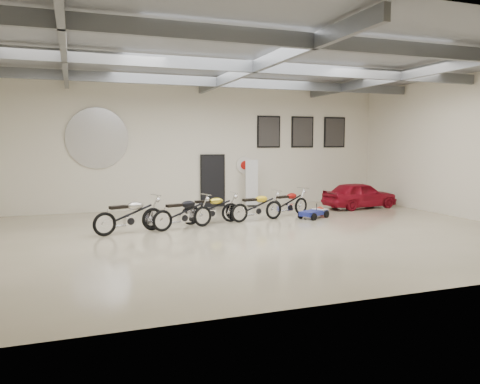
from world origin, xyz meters
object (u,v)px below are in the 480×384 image
object	(u,v)px
banner_stand	(252,183)
motorcycle_yellow	(257,206)
motorcycle_black	(183,212)
motorcycle_gold	(211,208)
motorcycle_red	(288,202)
go_kart	(316,211)
vintage_car	(360,195)
motorcycle_silver	(129,214)

from	to	relation	value
banner_stand	motorcycle_yellow	distance (m)	3.65
motorcycle_black	motorcycle_gold	distance (m)	1.28
motorcycle_red	go_kart	bearing A→B (deg)	-60.47
go_kart	banner_stand	bearing A→B (deg)	78.54
motorcycle_black	motorcycle_gold	world-z (taller)	motorcycle_black
motorcycle_yellow	vintage_car	world-z (taller)	vintage_car
motorcycle_red	go_kart	size ratio (longest dim) A/B	1.37
motorcycle_black	vintage_car	world-z (taller)	vintage_car
motorcycle_silver	motorcycle_red	size ratio (longest dim) A/B	1.10
vintage_car	banner_stand	bearing A→B (deg)	57.95
banner_stand	motorcycle_silver	world-z (taller)	banner_stand
motorcycle_silver	motorcycle_red	bearing A→B (deg)	-4.38
motorcycle_gold	go_kart	world-z (taller)	motorcycle_gold
motorcycle_silver	motorcycle_black	bearing A→B (deg)	-12.94
motorcycle_gold	vintage_car	distance (m)	6.85
motorcycle_gold	motorcycle_yellow	world-z (taller)	motorcycle_yellow
motorcycle_red	motorcycle_black	bearing A→B (deg)	175.40
motorcycle_black	motorcycle_yellow	world-z (taller)	motorcycle_black
banner_stand	vintage_car	distance (m)	4.41
motorcycle_silver	motorcycle_gold	size ratio (longest dim) A/B	1.08
motorcycle_black	go_kart	distance (m)	4.92
motorcycle_silver	vintage_car	world-z (taller)	motorcycle_silver
motorcycle_silver	motorcycle_black	xyz separation A→B (m)	(1.63, 0.12, -0.03)
motorcycle_silver	motorcycle_black	world-z (taller)	motorcycle_silver
motorcycle_silver	motorcycle_red	distance (m)	5.89
banner_stand	vintage_car	bearing A→B (deg)	-19.02
banner_stand	motorcycle_yellow	world-z (taller)	banner_stand
motorcycle_silver	motorcycle_gold	xyz separation A→B (m)	(2.71, 0.80, -0.04)
motorcycle_black	motorcycle_yellow	bearing A→B (deg)	-3.62
go_kart	motorcycle_silver	bearing A→B (deg)	157.88
banner_stand	motorcycle_black	world-z (taller)	banner_stand
go_kart	motorcycle_red	bearing A→B (deg)	112.21
banner_stand	vintage_car	size ratio (longest dim) A/B	0.61
motorcycle_yellow	go_kart	xyz separation A→B (m)	(2.19, -0.09, -0.26)
motorcycle_silver	go_kart	xyz separation A→B (m)	(6.51, 0.68, -0.30)
motorcycle_black	motorcycle_red	world-z (taller)	motorcycle_black
motorcycle_gold	go_kart	bearing A→B (deg)	-4.89
motorcycle_red	go_kart	world-z (taller)	motorcycle_red
motorcycle_black	vintage_car	distance (m)	8.07
motorcycle_red	vintage_car	size ratio (longest dim) A/B	0.62
banner_stand	vintage_car	world-z (taller)	banner_stand
motorcycle_black	motorcycle_gold	bearing A→B (deg)	14.69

